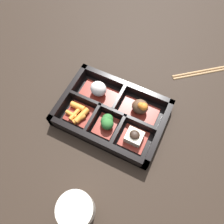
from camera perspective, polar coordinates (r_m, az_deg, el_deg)
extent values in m
plane|color=black|center=(0.59, 0.00, -1.07)|extent=(3.00, 3.00, 0.00)
cube|color=black|center=(0.59, 0.00, -0.86)|extent=(0.28, 0.19, 0.01)
cube|color=black|center=(0.55, -4.13, -7.73)|extent=(0.28, 0.01, 0.04)
cube|color=black|center=(0.62, 3.65, 6.48)|extent=(0.28, 0.01, 0.04)
cube|color=black|center=(0.61, -11.09, 4.63)|extent=(0.01, 0.19, 0.04)
cube|color=black|center=(0.57, 12.09, -5.44)|extent=(0.01, 0.19, 0.04)
cube|color=black|center=(0.58, 0.13, 0.04)|extent=(0.25, 0.01, 0.04)
cube|color=black|center=(0.57, -4.93, -2.01)|extent=(0.01, 0.08, 0.04)
cube|color=black|center=(0.56, 1.69, -5.01)|extent=(0.01, 0.08, 0.04)
cube|color=black|center=(0.59, 1.80, 3.10)|extent=(0.01, 0.08, 0.04)
cube|color=maroon|center=(0.61, -3.43, 4.84)|extent=(0.10, 0.06, 0.01)
ellipsoid|color=silver|center=(0.59, -3.56, 6.06)|extent=(0.04, 0.04, 0.04)
cube|color=maroon|center=(0.59, 7.09, 0.36)|extent=(0.10, 0.06, 0.01)
ellipsoid|color=brown|center=(0.57, 7.34, 1.37)|extent=(0.04, 0.04, 0.04)
sphere|color=orange|center=(0.55, 8.28, 1.39)|extent=(0.02, 0.02, 0.02)
sphere|color=orange|center=(0.55, 7.53, 1.72)|extent=(0.02, 0.02, 0.02)
cube|color=maroon|center=(0.59, -8.54, -0.54)|extent=(0.07, 0.06, 0.01)
cylinder|color=orange|center=(0.59, -8.94, 1.46)|extent=(0.04, 0.02, 0.02)
cylinder|color=orange|center=(0.58, -9.78, -0.66)|extent=(0.02, 0.04, 0.01)
cylinder|color=orange|center=(0.58, -10.60, -0.54)|extent=(0.03, 0.01, 0.01)
cylinder|color=orange|center=(0.57, -8.60, -1.78)|extent=(0.03, 0.04, 0.01)
cylinder|color=orange|center=(0.58, -7.92, -0.91)|extent=(0.03, 0.05, 0.02)
cube|color=maroon|center=(0.57, -1.60, -3.73)|extent=(0.05, 0.06, 0.01)
sphere|color=#2D6B2D|center=(0.56, -1.46, -2.45)|extent=(0.03, 0.03, 0.03)
sphere|color=#2D6B2D|center=(0.56, -1.39, -1.82)|extent=(0.03, 0.03, 0.03)
sphere|color=#2D6B2D|center=(0.55, -1.23, -3.11)|extent=(0.03, 0.03, 0.03)
cube|color=maroon|center=(0.56, 5.67, -6.98)|extent=(0.06, 0.06, 0.01)
cube|color=beige|center=(0.55, 5.80, -6.48)|extent=(0.04, 0.04, 0.02)
ellipsoid|color=black|center=(0.53, 5.96, -5.90)|extent=(0.03, 0.02, 0.01)
cylinder|color=beige|center=(0.51, -9.24, -23.93)|extent=(0.08, 0.08, 0.07)
cylinder|color=#597A38|center=(0.48, -9.83, -23.75)|extent=(0.06, 0.06, 0.01)
cylinder|color=#A87F51|center=(0.73, 23.92, 10.18)|extent=(0.19, 0.15, 0.01)
cylinder|color=#A87F51|center=(0.73, 24.19, 9.60)|extent=(0.19, 0.15, 0.01)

